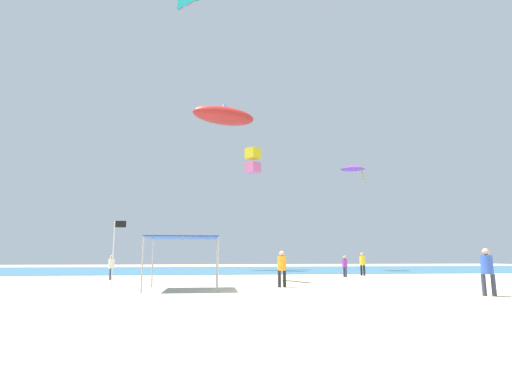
{
  "coord_description": "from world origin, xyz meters",
  "views": [
    {
      "loc": [
        -2.64,
        -18.42,
        1.61
      ],
      "look_at": [
        0.87,
        11.94,
        6.66
      ],
      "focal_mm": 27.09,
      "sensor_mm": 36.0,
      "label": 1
    }
  ],
  "objects_px": {
    "person_near_tent": "(362,262)",
    "person_central": "(282,266)",
    "person_leftmost": "(487,268)",
    "person_rightmost": "(345,264)",
    "kite_box_yellow": "(253,161)",
    "kite_delta_purple": "(353,167)",
    "canopy_tent": "(184,239)",
    "person_far_shore": "(111,265)",
    "banner_flag": "(115,246)",
    "kite_inflatable_red": "(224,115)"
  },
  "relations": [
    {
      "from": "canopy_tent",
      "to": "person_central",
      "type": "xyz_separation_m",
      "value": [
        5.01,
        0.95,
        -1.31
      ]
    },
    {
      "from": "person_central",
      "to": "banner_flag",
      "type": "bearing_deg",
      "value": -32.84
    },
    {
      "from": "person_far_shore",
      "to": "kite_box_yellow",
      "type": "relative_size",
      "value": 0.6
    },
    {
      "from": "banner_flag",
      "to": "kite_box_yellow",
      "type": "xyz_separation_m",
      "value": [
        9.35,
        19.46,
        9.72
      ]
    },
    {
      "from": "person_leftmost",
      "to": "person_rightmost",
      "type": "distance_m",
      "value": 14.15
    },
    {
      "from": "person_leftmost",
      "to": "person_far_shore",
      "type": "distance_m",
      "value": 22.01
    },
    {
      "from": "kite_inflatable_red",
      "to": "person_leftmost",
      "type": "bearing_deg",
      "value": 93.25
    },
    {
      "from": "person_near_tent",
      "to": "person_central",
      "type": "bearing_deg",
      "value": 121.62
    },
    {
      "from": "person_central",
      "to": "banner_flag",
      "type": "distance_m",
      "value": 8.8
    },
    {
      "from": "person_near_tent",
      "to": "banner_flag",
      "type": "height_order",
      "value": "banner_flag"
    },
    {
      "from": "person_near_tent",
      "to": "kite_inflatable_red",
      "type": "relative_size",
      "value": 0.23
    },
    {
      "from": "kite_inflatable_red",
      "to": "person_rightmost",
      "type": "bearing_deg",
      "value": 104.58
    },
    {
      "from": "person_central",
      "to": "person_leftmost",
      "type": "bearing_deg",
      "value": 118.24
    },
    {
      "from": "canopy_tent",
      "to": "person_far_shore",
      "type": "relative_size",
      "value": 2.03
    },
    {
      "from": "person_near_tent",
      "to": "person_far_shore",
      "type": "bearing_deg",
      "value": 80.22
    },
    {
      "from": "person_near_tent",
      "to": "person_leftmost",
      "type": "bearing_deg",
      "value": 156.3
    },
    {
      "from": "banner_flag",
      "to": "kite_inflatable_red",
      "type": "relative_size",
      "value": 0.43
    },
    {
      "from": "person_central",
      "to": "kite_box_yellow",
      "type": "height_order",
      "value": "kite_box_yellow"
    },
    {
      "from": "person_far_shore",
      "to": "person_rightmost",
      "type": "bearing_deg",
      "value": -89.15
    },
    {
      "from": "person_rightmost",
      "to": "person_central",
      "type": "bearing_deg",
      "value": 133.22
    },
    {
      "from": "person_rightmost",
      "to": "person_far_shore",
      "type": "distance_m",
      "value": 16.92
    },
    {
      "from": "person_central",
      "to": "person_rightmost",
      "type": "relative_size",
      "value": 1.15
    },
    {
      "from": "kite_box_yellow",
      "to": "kite_delta_purple",
      "type": "relative_size",
      "value": 1.0
    },
    {
      "from": "kite_box_yellow",
      "to": "person_near_tent",
      "type": "bearing_deg",
      "value": 178.68
    },
    {
      "from": "person_far_shore",
      "to": "kite_delta_purple",
      "type": "bearing_deg",
      "value": -62.83
    },
    {
      "from": "canopy_tent",
      "to": "person_near_tent",
      "type": "relative_size",
      "value": 1.81
    },
    {
      "from": "kite_inflatable_red",
      "to": "kite_delta_purple",
      "type": "xyz_separation_m",
      "value": [
        14.47,
        -3.5,
        -6.8
      ]
    },
    {
      "from": "kite_box_yellow",
      "to": "person_far_shore",
      "type": "bearing_deg",
      "value": 98.56
    },
    {
      "from": "person_rightmost",
      "to": "kite_delta_purple",
      "type": "bearing_deg",
      "value": -35.2
    },
    {
      "from": "canopy_tent",
      "to": "kite_inflatable_red",
      "type": "relative_size",
      "value": 0.42
    },
    {
      "from": "kite_delta_purple",
      "to": "kite_box_yellow",
      "type": "bearing_deg",
      "value": 1.94
    },
    {
      "from": "kite_delta_purple",
      "to": "person_central",
      "type": "bearing_deg",
      "value": 59.97
    },
    {
      "from": "canopy_tent",
      "to": "kite_inflatable_red",
      "type": "height_order",
      "value": "kite_inflatable_red"
    },
    {
      "from": "person_near_tent",
      "to": "person_rightmost",
      "type": "distance_m",
      "value": 2.96
    },
    {
      "from": "banner_flag",
      "to": "kite_box_yellow",
      "type": "height_order",
      "value": "kite_box_yellow"
    },
    {
      "from": "canopy_tent",
      "to": "kite_delta_purple",
      "type": "bearing_deg",
      "value": 51.94
    },
    {
      "from": "person_near_tent",
      "to": "banner_flag",
      "type": "xyz_separation_m",
      "value": [
        -17.36,
        -9.78,
        0.99
      ]
    },
    {
      "from": "person_central",
      "to": "kite_inflatable_red",
      "type": "height_order",
      "value": "kite_inflatable_red"
    },
    {
      "from": "person_leftmost",
      "to": "kite_box_yellow",
      "type": "bearing_deg",
      "value": -43.9
    },
    {
      "from": "person_leftmost",
      "to": "person_rightmost",
      "type": "relative_size",
      "value": 1.18
    },
    {
      "from": "person_central",
      "to": "banner_flag",
      "type": "height_order",
      "value": "banner_flag"
    },
    {
      "from": "banner_flag",
      "to": "kite_box_yellow",
      "type": "relative_size",
      "value": 1.25
    },
    {
      "from": "canopy_tent",
      "to": "kite_box_yellow",
      "type": "xyz_separation_m",
      "value": [
        5.68,
        21.39,
        9.41
      ]
    },
    {
      "from": "canopy_tent",
      "to": "person_far_shore",
      "type": "xyz_separation_m",
      "value": [
        -5.38,
        8.44,
        -1.42
      ]
    },
    {
      "from": "person_leftmost",
      "to": "canopy_tent",
      "type": "bearing_deg",
      "value": 11.96
    },
    {
      "from": "person_leftmost",
      "to": "kite_box_yellow",
      "type": "relative_size",
      "value": 0.7
    },
    {
      "from": "canopy_tent",
      "to": "person_rightmost",
      "type": "xyz_separation_m",
      "value": [
        11.49,
        9.74,
        -1.45
      ]
    },
    {
      "from": "person_leftmost",
      "to": "person_far_shore",
      "type": "xyz_separation_m",
      "value": [
        -17.89,
        12.82,
        -0.15
      ]
    },
    {
      "from": "person_central",
      "to": "person_rightmost",
      "type": "xyz_separation_m",
      "value": [
        6.48,
        8.79,
        -0.15
      ]
    },
    {
      "from": "kite_box_yellow",
      "to": "kite_inflatable_red",
      "type": "bearing_deg",
      "value": -2.33
    }
  ]
}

